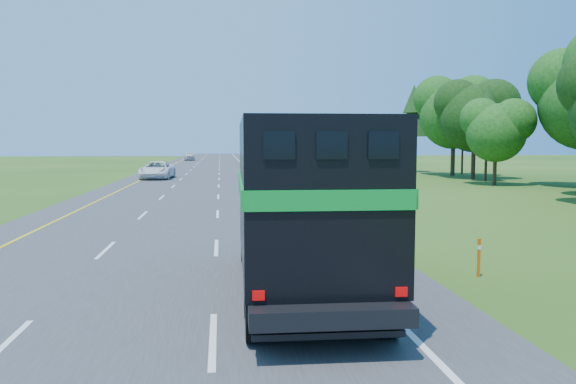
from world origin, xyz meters
name	(u,v)px	position (x,y,z in m)	size (l,w,h in m)	color
road	(198,184)	(0.00, 50.00, 0.02)	(15.00, 260.00, 0.04)	#38383A
lane_markings	(198,184)	(0.00, 50.00, 0.04)	(11.15, 260.00, 0.01)	yellow
horse_truck	(302,203)	(3.89, 13.94, 2.20)	(3.09, 9.21, 4.05)	black
white_suv	(157,170)	(-4.18, 56.98, 0.90)	(2.84, 6.16, 1.71)	white
far_car	(189,156)	(-4.05, 112.78, 0.91)	(2.04, 5.08, 1.73)	silver
delineator	(479,257)	(8.87, 15.09, 0.56)	(0.09, 0.05, 1.05)	#DE500B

